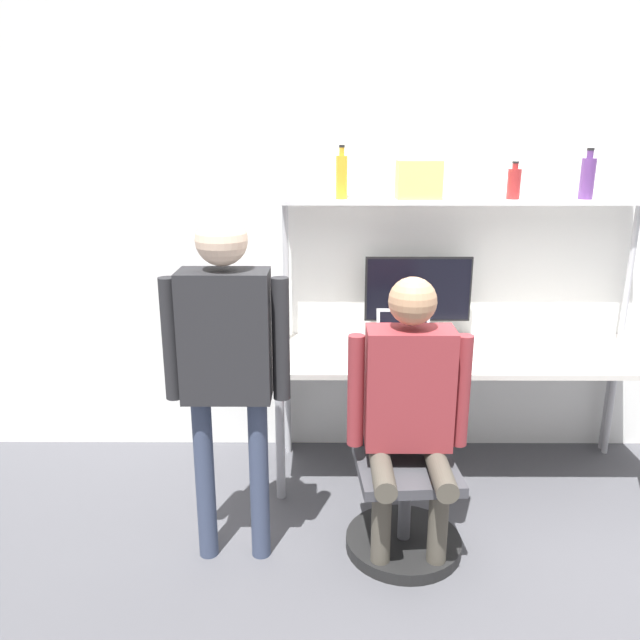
{
  "coord_description": "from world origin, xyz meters",
  "views": [
    {
      "loc": [
        -0.79,
        -2.99,
        1.93
      ],
      "look_at": [
        -0.8,
        -0.17,
        1.1
      ],
      "focal_mm": 35.0,
      "sensor_mm": 36.0,
      "label": 1
    }
  ],
  "objects_px": {
    "laptop": "(404,345)",
    "person_seated": "(410,399)",
    "bottle_amber": "(342,176)",
    "storage_box": "(419,180)",
    "bottle_red": "(514,183)",
    "monitor": "(418,295)",
    "cell_phone": "(448,358)",
    "office_chair": "(403,493)",
    "bottle_purple": "(587,178)",
    "person_standing": "(226,350)"
  },
  "relations": [
    {
      "from": "monitor",
      "to": "storage_box",
      "type": "distance_m",
      "value": 0.66
    },
    {
      "from": "laptop",
      "to": "cell_phone",
      "type": "height_order",
      "value": "laptop"
    },
    {
      "from": "laptop",
      "to": "bottle_red",
      "type": "distance_m",
      "value": 1.1
    },
    {
      "from": "bottle_red",
      "to": "storage_box",
      "type": "bearing_deg",
      "value": 180.0
    },
    {
      "from": "cell_phone",
      "to": "storage_box",
      "type": "distance_m",
      "value": 1.01
    },
    {
      "from": "laptop",
      "to": "person_standing",
      "type": "bearing_deg",
      "value": -140.62
    },
    {
      "from": "bottle_red",
      "to": "bottle_amber",
      "type": "bearing_deg",
      "value": 180.0
    },
    {
      "from": "storage_box",
      "to": "person_seated",
      "type": "bearing_deg",
      "value": -98.39
    },
    {
      "from": "monitor",
      "to": "bottle_red",
      "type": "bearing_deg",
      "value": 2.7
    },
    {
      "from": "office_chair",
      "to": "person_standing",
      "type": "height_order",
      "value": "person_standing"
    },
    {
      "from": "office_chair",
      "to": "person_seated",
      "type": "xyz_separation_m",
      "value": [
        0.0,
        -0.05,
        0.52
      ]
    },
    {
      "from": "monitor",
      "to": "storage_box",
      "type": "relative_size",
      "value": 2.56
    },
    {
      "from": "office_chair",
      "to": "storage_box",
      "type": "bearing_deg",
      "value": 81.0
    },
    {
      "from": "laptop",
      "to": "person_seated",
      "type": "distance_m",
      "value": 0.67
    },
    {
      "from": "laptop",
      "to": "storage_box",
      "type": "xyz_separation_m",
      "value": [
        0.09,
        0.3,
        0.88
      ]
    },
    {
      "from": "cell_phone",
      "to": "office_chair",
      "type": "distance_m",
      "value": 0.82
    },
    {
      "from": "cell_phone",
      "to": "bottle_purple",
      "type": "bearing_deg",
      "value": 22.89
    },
    {
      "from": "bottle_purple",
      "to": "storage_box",
      "type": "distance_m",
      "value": 0.95
    },
    {
      "from": "laptop",
      "to": "storage_box",
      "type": "height_order",
      "value": "storage_box"
    },
    {
      "from": "laptop",
      "to": "cell_phone",
      "type": "relative_size",
      "value": 1.98
    },
    {
      "from": "cell_phone",
      "to": "storage_box",
      "type": "bearing_deg",
      "value": 114.73
    },
    {
      "from": "laptop",
      "to": "bottle_amber",
      "type": "xyz_separation_m",
      "value": [
        -0.35,
        0.3,
        0.9
      ]
    },
    {
      "from": "bottle_red",
      "to": "office_chair",
      "type": "bearing_deg",
      "value": -126.4
    },
    {
      "from": "office_chair",
      "to": "bottle_amber",
      "type": "relative_size",
      "value": 3.05
    },
    {
      "from": "bottle_purple",
      "to": "bottle_red",
      "type": "distance_m",
      "value": 0.41
    },
    {
      "from": "cell_phone",
      "to": "bottle_red",
      "type": "height_order",
      "value": "bottle_red"
    },
    {
      "from": "bottle_amber",
      "to": "storage_box",
      "type": "distance_m",
      "value": 0.43
    },
    {
      "from": "cell_phone",
      "to": "person_seated",
      "type": "relative_size",
      "value": 0.11
    },
    {
      "from": "person_standing",
      "to": "person_seated",
      "type": "bearing_deg",
      "value": 3.02
    },
    {
      "from": "laptop",
      "to": "office_chair",
      "type": "height_order",
      "value": "laptop"
    },
    {
      "from": "monitor",
      "to": "storage_box",
      "type": "height_order",
      "value": "storage_box"
    },
    {
      "from": "bottle_purple",
      "to": "storage_box",
      "type": "xyz_separation_m",
      "value": [
        -0.95,
        -0.0,
        -0.01
      ]
    },
    {
      "from": "monitor",
      "to": "bottle_amber",
      "type": "distance_m",
      "value": 0.82
    },
    {
      "from": "office_chair",
      "to": "bottle_amber",
      "type": "xyz_separation_m",
      "value": [
        -0.29,
        0.93,
        1.44
      ]
    },
    {
      "from": "laptop",
      "to": "bottle_purple",
      "type": "bearing_deg",
      "value": 16.33
    },
    {
      "from": "person_seated",
      "to": "bottle_purple",
      "type": "relative_size",
      "value": 4.8
    },
    {
      "from": "laptop",
      "to": "cell_phone",
      "type": "bearing_deg",
      "value": -7.4
    },
    {
      "from": "person_standing",
      "to": "bottle_purple",
      "type": "height_order",
      "value": "bottle_purple"
    },
    {
      "from": "laptop",
      "to": "person_standing",
      "type": "xyz_separation_m",
      "value": [
        -0.87,
        -0.71,
        0.22
      ]
    },
    {
      "from": "laptop",
      "to": "office_chair",
      "type": "distance_m",
      "value": 0.83
    },
    {
      "from": "bottle_red",
      "to": "storage_box",
      "type": "xyz_separation_m",
      "value": [
        -0.54,
        0.0,
        0.02
      ]
    },
    {
      "from": "office_chair",
      "to": "bottle_red",
      "type": "xyz_separation_m",
      "value": [
        0.68,
        0.93,
        1.41
      ]
    },
    {
      "from": "bottle_amber",
      "to": "bottle_red",
      "type": "bearing_deg",
      "value": 0.0
    },
    {
      "from": "person_seated",
      "to": "person_standing",
      "type": "distance_m",
      "value": 0.85
    },
    {
      "from": "monitor",
      "to": "person_seated",
      "type": "height_order",
      "value": "person_seated"
    },
    {
      "from": "monitor",
      "to": "laptop",
      "type": "xyz_separation_m",
      "value": [
        -0.11,
        -0.28,
        -0.22
      ]
    },
    {
      "from": "bottle_purple",
      "to": "bottle_red",
      "type": "bearing_deg",
      "value": -180.0
    },
    {
      "from": "person_seated",
      "to": "laptop",
      "type": "bearing_deg",
      "value": 85.26
    },
    {
      "from": "laptop",
      "to": "cell_phone",
      "type": "xyz_separation_m",
      "value": [
        0.24,
        -0.03,
        -0.07
      ]
    },
    {
      "from": "bottle_purple",
      "to": "bottle_red",
      "type": "height_order",
      "value": "bottle_purple"
    }
  ]
}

